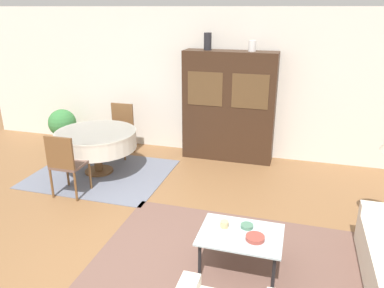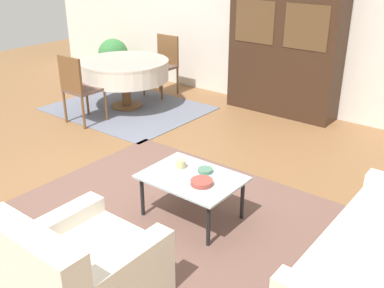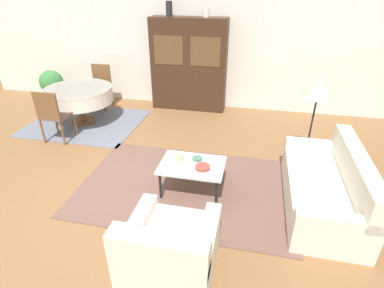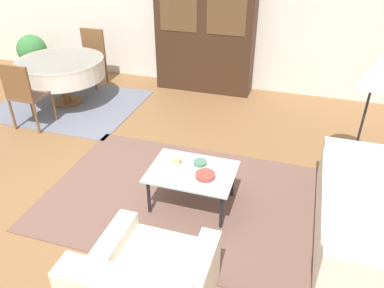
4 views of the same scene
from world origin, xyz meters
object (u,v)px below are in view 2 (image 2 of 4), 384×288
(coffee_table, at_px, (192,181))
(dining_table, at_px, (125,70))
(bowl, at_px, (202,182))
(cup, at_px, (181,164))
(dining_chair_near, at_px, (78,85))
(display_cabinet, at_px, (285,47))
(potted_plant, at_px, (113,57))
(armchair, at_px, (78,272))
(bowl_small, at_px, (205,170))
(dining_chair_far, at_px, (164,61))

(coffee_table, bearing_deg, dining_table, 146.23)
(bowl, bearing_deg, cup, 157.98)
(dining_chair_near, xyz_separation_m, cup, (2.55, -0.86, -0.09))
(coffee_table, relative_size, display_cabinet, 0.44)
(bowl, xyz_separation_m, potted_plant, (-4.25, 2.90, -0.03))
(display_cabinet, height_order, bowl, display_cabinet)
(cup, bearing_deg, potted_plant, 144.74)
(potted_plant, bearing_deg, dining_table, -36.55)
(display_cabinet, relative_size, bowl, 10.00)
(dining_table, relative_size, cup, 14.69)
(armchair, relative_size, potted_plant, 1.21)
(potted_plant, bearing_deg, display_cabinet, 4.78)
(display_cabinet, bearing_deg, potted_plant, -175.22)
(bowl_small, bearing_deg, dining_chair_far, 137.16)
(cup, relative_size, potted_plant, 0.12)
(display_cabinet, distance_m, cup, 3.13)
(armchair, relative_size, display_cabinet, 0.46)
(dining_table, relative_size, dining_chair_near, 1.39)
(bowl, bearing_deg, bowl_small, 118.92)
(bowl_small, bearing_deg, dining_table, 148.74)
(display_cabinet, bearing_deg, cup, -79.71)
(armchair, bearing_deg, bowl_small, 90.99)
(armchair, distance_m, coffee_table, 1.36)
(armchair, height_order, bowl, armchair)
(coffee_table, relative_size, cup, 9.61)
(armchair, bearing_deg, coffee_table, 92.95)
(bowl_small, bearing_deg, potted_plant, 146.94)
(coffee_table, xyz_separation_m, dining_table, (-2.74, 1.83, 0.21))
(dining_chair_near, relative_size, potted_plant, 1.27)
(armchair, bearing_deg, bowl, 86.11)
(dining_chair_far, relative_size, potted_plant, 1.27)
(potted_plant, bearing_deg, cup, -35.26)
(dining_table, bearing_deg, display_cabinet, 32.73)
(coffee_table, height_order, dining_chair_near, dining_chair_near)
(display_cabinet, xyz_separation_m, potted_plant, (-3.35, -0.28, -0.57))
(bowl_small, bearing_deg, bowl, -61.08)
(coffee_table, xyz_separation_m, display_cabinet, (-0.75, 3.12, 0.60))
(cup, height_order, bowl_small, cup)
(dining_chair_near, distance_m, bowl_small, 2.90)
(coffee_table, xyz_separation_m, dining_chair_near, (-2.74, 0.94, 0.17))
(display_cabinet, relative_size, dining_chair_near, 2.05)
(armchair, distance_m, cup, 1.47)
(coffee_table, xyz_separation_m, bowl_small, (0.04, 0.14, 0.06))
(display_cabinet, relative_size, potted_plant, 2.61)
(dining_chair_far, xyz_separation_m, bowl, (2.90, -2.79, -0.11))
(armchair, distance_m, dining_chair_far, 4.97)
(bowl, height_order, bowl_small, bowl)
(coffee_table, height_order, bowl, bowl)
(coffee_table, height_order, cup, cup)
(dining_chair_far, bearing_deg, cup, 133.91)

